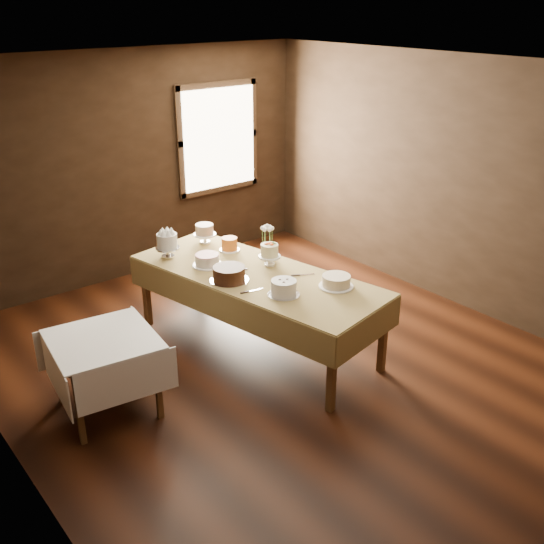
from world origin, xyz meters
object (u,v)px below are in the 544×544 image
(cake_flowers, at_px, (270,256))
(cake_speckled, at_px, (205,234))
(cake_caramel, at_px, (229,244))
(cake_cream, at_px, (336,282))
(display_table, at_px, (256,279))
(cake_meringue, at_px, (167,246))
(cake_server_b, at_px, (307,274))
(flower_vase, at_px, (267,251))
(cake_chocolate, at_px, (229,274))
(cake_swirl, at_px, (284,288))
(cake_lattice, at_px, (207,261))
(cake_server_a, at_px, (283,283))
(cake_server_c, at_px, (233,267))
(side_table, at_px, (103,347))
(cake_server_e, at_px, (256,290))

(cake_flowers, bearing_deg, cake_speckled, 99.67)
(cake_caramel, bearing_deg, cake_cream, -80.13)
(display_table, xyz_separation_m, cake_meringue, (-0.46, 0.93, 0.18))
(cake_server_b, height_order, flower_vase, flower_vase)
(display_table, distance_m, flower_vase, 0.46)
(cake_chocolate, xyz_separation_m, cake_swirl, (0.20, -0.58, 0.00))
(cake_lattice, height_order, cake_server_a, cake_lattice)
(cake_server_c, bearing_deg, side_table, 77.62)
(display_table, xyz_separation_m, flower_vase, (0.35, 0.26, 0.13))
(cake_server_e, bearing_deg, cake_flowers, 48.33)
(cake_speckled, xyz_separation_m, cake_server_b, (0.30, -1.38, -0.10))
(cake_chocolate, height_order, flower_vase, cake_chocolate)
(display_table, relative_size, cake_swirl, 8.60)
(cake_server_b, bearing_deg, cake_flowers, 133.70)
(cake_speckled, relative_size, cake_server_b, 1.12)
(cake_caramel, height_order, cake_swirl, cake_swirl)
(cake_chocolate, relative_size, flower_vase, 2.62)
(cake_caramel, distance_m, flower_vase, 0.46)
(side_table, distance_m, cake_caramel, 1.99)
(cake_meringue, bearing_deg, cake_caramel, -22.11)
(cake_caramel, relative_size, cake_chocolate, 0.60)
(flower_vase, bearing_deg, cake_chocolate, -160.22)
(cake_server_e, relative_size, flower_vase, 1.67)
(cake_chocolate, relative_size, cake_flowers, 1.59)
(cake_caramel, distance_m, cake_flowers, 0.59)
(cake_server_a, height_order, flower_vase, flower_vase)
(cake_speckled, height_order, cake_swirl, cake_speckled)
(cake_flowers, bearing_deg, cake_lattice, 142.63)
(cake_meringue, height_order, cake_lattice, cake_meringue)
(cake_server_a, bearing_deg, flower_vase, 24.15)
(flower_vase, bearing_deg, cake_server_a, -114.99)
(cake_speckled, height_order, flower_vase, cake_speckled)
(cake_server_a, bearing_deg, cake_cream, -89.65)
(cake_caramel, distance_m, cake_server_e, 1.06)
(cake_cream, xyz_separation_m, cake_server_c, (-0.48, 1.00, -0.05))
(cake_swirl, bearing_deg, cake_server_c, 88.28)
(display_table, relative_size, cake_meringue, 9.40)
(cake_server_a, xyz_separation_m, cake_server_c, (-0.15, 0.62, 0.00))
(cake_caramel, bearing_deg, cake_chocolate, -125.54)
(flower_vase, bearing_deg, cake_speckled, 109.28)
(side_table, bearing_deg, cake_flowers, 4.64)
(display_table, xyz_separation_m, cake_chocolate, (-0.31, 0.03, 0.13))
(cake_server_b, bearing_deg, cake_server_c, 152.49)
(cake_flowers, bearing_deg, side_table, -175.36)
(cake_speckled, xyz_separation_m, cake_chocolate, (-0.39, -1.01, -0.03))
(cake_server_c, bearing_deg, cake_flowers, -145.60)
(cake_speckled, xyz_separation_m, cake_server_a, (-0.01, -1.38, -0.10))
(cake_server_a, bearing_deg, cake_swirl, -170.28)
(display_table, height_order, cake_server_a, cake_server_a)
(cake_lattice, xyz_separation_m, cake_chocolate, (-0.04, -0.45, 0.02))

